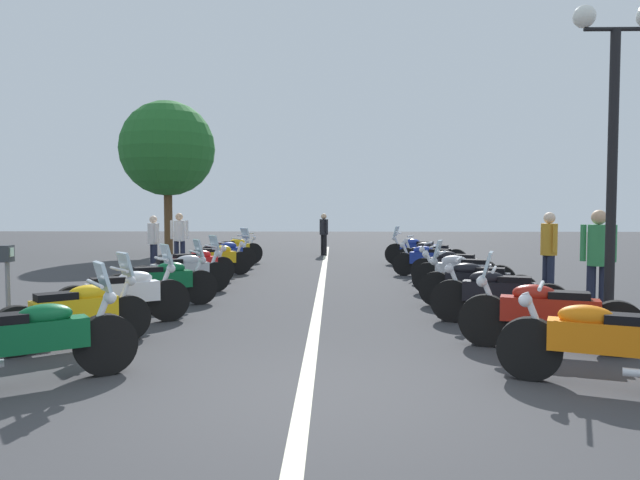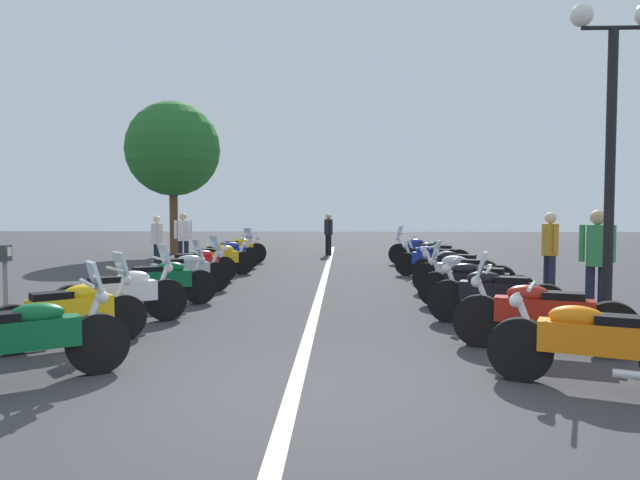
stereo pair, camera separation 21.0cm
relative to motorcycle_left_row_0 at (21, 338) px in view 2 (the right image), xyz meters
name	(u,v)px [view 2 (the right image)]	position (x,y,z in m)	size (l,w,h in m)	color
ground_plane	(291,401)	(-0.41, -2.75, -0.47)	(80.00, 80.00, 0.00)	#38383A
lane_centre_stripe	(321,289)	(7.12, -2.75, -0.47)	(28.64, 0.16, 0.01)	beige
motorcycle_left_row_0	(21,338)	(0.00, 0.00, 0.00)	(1.36, 1.87, 1.22)	black
motorcycle_left_row_1	(73,311)	(1.63, 0.23, -0.01)	(1.37, 1.60, 1.20)	black
motorcycle_left_row_2	(123,294)	(3.05, 0.12, 0.00)	(1.25, 1.78, 1.22)	black
motorcycle_left_row_3	(162,281)	(4.72, 0.04, -0.01)	(1.14, 1.88, 1.21)	black
motorcycle_left_row_4	(182,272)	(6.30, 0.10, 0.00)	(1.31, 1.89, 1.21)	black
motorcycle_left_row_5	(196,265)	(7.83, 0.20, -0.02)	(1.40, 1.71, 0.99)	black
motorcycle_left_row_6	(219,259)	(9.62, 0.06, -0.02)	(1.17, 1.79, 0.99)	black
motorcycle_left_row_7	(227,254)	(11.02, 0.11, 0.00)	(1.51, 1.75, 1.21)	black
motorcycle_left_row_8	(236,250)	(12.76, 0.15, -0.01)	(1.30, 1.81, 1.01)	black
motorcycle_right_row_0	(594,343)	(0.07, -5.69, -0.01)	(0.99, 1.96, 1.01)	black
motorcycle_right_row_1	(541,313)	(1.59, -5.68, 0.01)	(0.95, 2.13, 1.23)	black
motorcycle_right_row_2	(495,295)	(3.22, -5.53, -0.01)	(0.94, 2.01, 1.01)	black
motorcycle_right_row_3	(475,283)	(4.72, -5.55, -0.01)	(0.95, 2.01, 1.21)	black
motorcycle_right_row_4	(462,273)	(6.28, -5.65, -0.01)	(0.97, 2.01, 1.00)	black
motorcycle_right_row_5	(454,266)	(7.82, -5.77, -0.02)	(1.01, 1.89, 0.99)	black
motorcycle_right_row_6	(432,260)	(9.62, -5.53, -0.02)	(0.90, 1.92, 0.99)	black
motorcycle_right_row_7	(434,255)	(11.00, -5.79, -0.01)	(1.00, 1.95, 1.00)	black
motorcycle_right_row_8	(421,250)	(12.64, -5.64, 0.00)	(0.96, 2.02, 1.23)	black
street_lamp_twin_globe	(612,108)	(2.91, -7.05, 2.74)	(0.32, 1.22, 4.67)	black
parking_meter	(5,274)	(1.92, 1.28, 0.43)	(0.19, 0.14, 1.29)	slate
bystander_0	(328,231)	(16.51, -2.67, 0.45)	(0.47, 0.32, 1.58)	black
bystander_1	(597,256)	(3.67, -7.23, 0.56)	(0.32, 0.50, 1.75)	#1E2338
bystander_2	(157,239)	(10.57, 1.99, 0.45)	(0.44, 0.35, 1.58)	#1E2338
bystander_3	(183,236)	(11.61, 1.54, 0.49)	(0.32, 0.52, 1.64)	#1E2338
bystander_4	(550,248)	(6.11, -7.34, 0.53)	(0.52, 0.32, 1.70)	#1E2338
roadside_tree_0	(173,149)	(16.99, 3.38, 3.60)	(3.65, 3.65, 5.91)	brown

